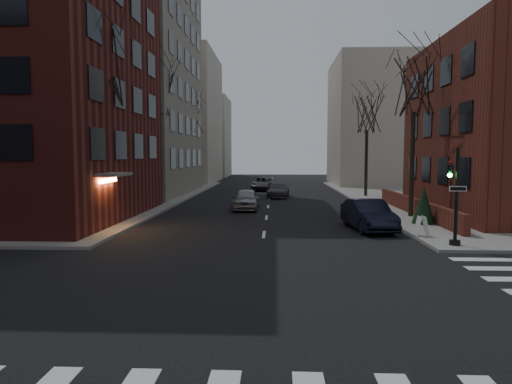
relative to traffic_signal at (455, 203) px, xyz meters
The scene contains 21 objects.
ground 12.15m from the traffic_signal, 131.43° to the right, with size 160.00×160.00×0.00m, color black.
building_left_brick 25.61m from the traffic_signal, 162.24° to the left, with size 15.00×15.00×18.00m, color maroon.
building_left_tan 37.33m from the traffic_signal, 134.92° to the left, with size 18.00×18.00×28.00m, color gray.
low_wall_right 10.18m from the traffic_signal, 82.24° to the left, with size 0.35×16.00×1.00m, color #5C241A.
building_distant_la 51.89m from the traffic_signal, 116.50° to the left, with size 14.00×16.00×18.00m, color #B9B09D.
building_distant_ra 42.05m from the traffic_signal, 80.23° to the left, with size 14.00×14.00×16.00m, color #B9B09D.
building_distant_lb 66.59m from the traffic_signal, 108.38° to the left, with size 10.00×12.00×14.00m, color #B9B09D.
traffic_signal is the anchor object (origin of this frame).
tree_left_a 18.66m from the traffic_signal, 163.35° to the left, with size 4.18×4.18×10.26m.
tree_left_b 24.87m from the traffic_signal, 134.54° to the left, with size 4.40×4.40×10.80m.
tree_left_c 35.76m from the traffic_signal, 118.36° to the left, with size 3.96×3.96×9.72m.
tree_right_a 10.92m from the traffic_signal, 84.53° to the left, with size 3.96×3.96×9.72m.
tree_right_b 23.71m from the traffic_signal, 87.85° to the left, with size 3.74×3.74×9.18m.
streetlamp_near 20.86m from the traffic_signal, 141.13° to the left, with size 0.36×0.36×6.28m.
streetlamp_far 36.81m from the traffic_signal, 116.06° to the left, with size 0.36×0.36×6.28m.
parked_sedan 5.36m from the traffic_signal, 119.64° to the left, with size 1.67×4.79×1.58m, color black.
car_lane_silver 16.18m from the traffic_signal, 125.97° to the left, with size 1.75×4.36×1.49m, color gray.
car_lane_gray 23.58m from the traffic_signal, 107.64° to the left, with size 1.86×4.56×1.32m, color #414146.
car_lane_far 31.95m from the traffic_signal, 105.88° to the left, with size 2.40×5.21×1.45m, color #3C3B40.
sandwich_board 2.58m from the traffic_signal, 106.60° to the left, with size 0.41×0.57×0.92m, color white.
evergreen_shrub 6.06m from the traffic_signal, 83.67° to the left, with size 1.22×1.22×2.03m, color black.
Camera 1 is at (0.58, -9.99, 3.88)m, focal length 32.00 mm.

